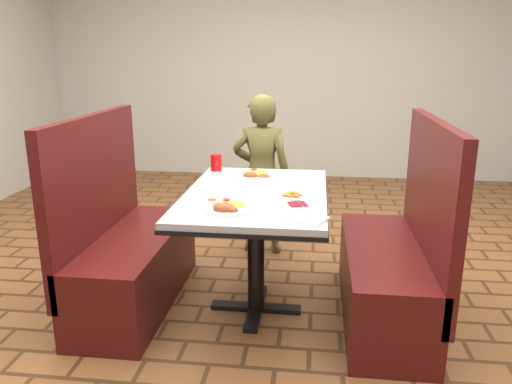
# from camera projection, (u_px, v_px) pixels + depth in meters

# --- Properties ---
(dining_table) EXTENTS (0.81, 1.21, 0.75)m
(dining_table) POSITION_uv_depth(u_px,v_px,m) (256.00, 208.00, 2.88)
(dining_table) COLOR #A7A9AC
(dining_table) RESTS_ON ground
(booth_bench_left) EXTENTS (0.47, 1.20, 1.17)m
(booth_bench_left) POSITION_uv_depth(u_px,v_px,m) (127.00, 254.00, 3.06)
(booth_bench_left) COLOR #4B1211
(booth_bench_left) RESTS_ON ground
(booth_bench_right) EXTENTS (0.47, 1.20, 1.17)m
(booth_bench_right) POSITION_uv_depth(u_px,v_px,m) (393.00, 267.00, 2.87)
(booth_bench_right) COLOR #4B1211
(booth_bench_right) RESTS_ON ground
(diner_person) EXTENTS (0.46, 0.32, 1.23)m
(diner_person) POSITION_uv_depth(u_px,v_px,m) (262.00, 175.00, 3.82)
(diner_person) COLOR brown
(diner_person) RESTS_ON ground
(near_dinner_plate) EXTENTS (0.25, 0.25, 0.08)m
(near_dinner_plate) POSITION_uv_depth(u_px,v_px,m) (227.00, 205.00, 2.52)
(near_dinner_plate) COLOR white
(near_dinner_plate) RESTS_ON dining_table
(far_dinner_plate) EXTENTS (0.26, 0.26, 0.07)m
(far_dinner_plate) POSITION_uv_depth(u_px,v_px,m) (256.00, 173.00, 3.19)
(far_dinner_plate) COLOR white
(far_dinner_plate) RESTS_ON dining_table
(plantain_plate) EXTENTS (0.17, 0.17, 0.03)m
(plantain_plate) POSITION_uv_depth(u_px,v_px,m) (292.00, 196.00, 2.75)
(plantain_plate) COLOR white
(plantain_plate) RESTS_ON dining_table
(maroon_napkin) EXTENTS (0.12, 0.12, 0.00)m
(maroon_napkin) POSITION_uv_depth(u_px,v_px,m) (298.00, 204.00, 2.62)
(maroon_napkin) COLOR #5D0E17
(maroon_napkin) RESTS_ON dining_table
(spoon_utensil) EXTENTS (0.06, 0.12, 0.00)m
(spoon_utensil) POSITION_uv_depth(u_px,v_px,m) (299.00, 203.00, 2.63)
(spoon_utensil) COLOR silver
(spoon_utensil) RESTS_ON dining_table
(red_tumbler) EXTENTS (0.07, 0.07, 0.11)m
(red_tumbler) POSITION_uv_depth(u_px,v_px,m) (216.00, 162.00, 3.36)
(red_tumbler) COLOR red
(red_tumbler) RESTS_ON dining_table
(paper_napkin) EXTENTS (0.23, 0.21, 0.01)m
(paper_napkin) POSITION_uv_depth(u_px,v_px,m) (307.00, 218.00, 2.38)
(paper_napkin) COLOR white
(paper_napkin) RESTS_ON dining_table
(knife_utensil) EXTENTS (0.08, 0.17, 0.00)m
(knife_utensil) POSITION_uv_depth(u_px,v_px,m) (226.00, 207.00, 2.54)
(knife_utensil) COLOR silver
(knife_utensil) RESTS_ON dining_table
(fork_utensil) EXTENTS (0.03, 0.16, 0.00)m
(fork_utensil) POSITION_uv_depth(u_px,v_px,m) (226.00, 210.00, 2.49)
(fork_utensil) COLOR silver
(fork_utensil) RESTS_ON dining_table
(lettuce_shreds) EXTENTS (0.28, 0.32, 0.00)m
(lettuce_shreds) POSITION_uv_depth(u_px,v_px,m) (264.00, 189.00, 2.91)
(lettuce_shreds) COLOR #9BC64F
(lettuce_shreds) RESTS_ON dining_table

